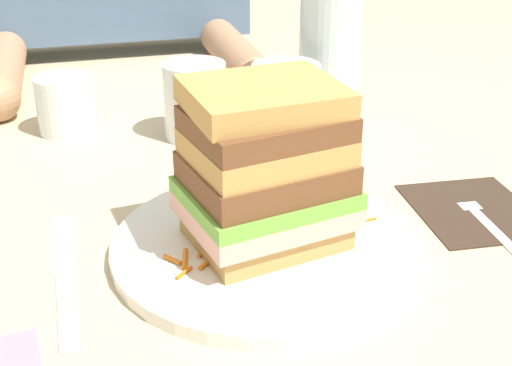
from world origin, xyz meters
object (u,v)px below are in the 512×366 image
sandwich (265,168)px  juice_glass (285,113)px  napkin_dark (474,210)px  main_plate (265,245)px  knife (65,277)px  water_bottle (330,37)px  empty_tumbler_0 (66,104)px  fork (485,218)px  empty_tumbler_1 (195,101)px

sandwich → juice_glass: (0.08, 0.21, -0.03)m
napkin_dark → main_plate: bearing=-175.4°
juice_glass → knife: bearing=-140.5°
main_plate → water_bottle: (0.16, 0.28, 0.11)m
empty_tumbler_0 → juice_glass: bearing=-27.3°
fork → sandwich: bearing=178.5°
empty_tumbler_0 → sandwich: bearing=-64.7°
knife → juice_glass: (0.25, 0.21, 0.04)m
fork → water_bottle: (-0.05, 0.29, 0.11)m
sandwich → juice_glass: size_ratio=1.48×
sandwich → fork: size_ratio=0.90×
knife → empty_tumbler_1: 0.32m
main_plate → fork: (0.21, -0.00, -0.00)m
juice_glass → empty_tumbler_0: juice_glass is taller
knife → fork: bearing=-1.1°
juice_glass → empty_tumbler_1: bearing=143.8°
fork → empty_tumbler_1: 0.36m
fork → juice_glass: 0.26m
sandwich → knife: (-0.17, 0.00, -0.08)m
knife → empty_tumbler_1: (0.16, 0.28, 0.04)m
sandwich → water_bottle: water_bottle is taller
main_plate → napkin_dark: bearing=4.6°
main_plate → juice_glass: size_ratio=2.61×
napkin_dark → fork: (-0.00, -0.02, 0.00)m
main_plate → empty_tumbler_1: size_ratio=2.90×
juice_glass → empty_tumbler_1: (-0.09, 0.07, 0.00)m
napkin_dark → empty_tumbler_1: (-0.22, 0.26, 0.04)m
water_bottle → empty_tumbler_1: (-0.17, -0.00, -0.07)m
knife → water_bottle: (0.33, 0.28, 0.11)m
empty_tumbler_0 → napkin_dark: bearing=-40.5°
juice_glass → water_bottle: bearing=42.2°
main_plate → empty_tumbler_0: 0.37m
napkin_dark → water_bottle: size_ratio=0.53×
empty_tumbler_1 → water_bottle: bearing=1.3°
fork → empty_tumbler_1: empty_tumbler_1 is taller
knife → empty_tumbler_1: empty_tumbler_1 is taller
knife → water_bottle: 0.45m
fork → empty_tumbler_1: bearing=128.0°
juice_glass → water_bottle: (0.08, 0.07, 0.07)m
napkin_dark → fork: 0.02m
sandwich → fork: sandwich is taller
napkin_dark → knife: 0.39m
sandwich → water_bottle: 0.33m
fork → empty_tumbler_1: (-0.22, 0.28, 0.04)m
napkin_dark → juice_glass: juice_glass is taller
water_bottle → sandwich: bearing=-120.0°
empty_tumbler_0 → empty_tumbler_1: 0.16m
sandwich → napkin_dark: bearing=4.4°
main_plate → sandwich: (-0.00, 0.00, 0.07)m
sandwich → empty_tumbler_0: 0.37m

